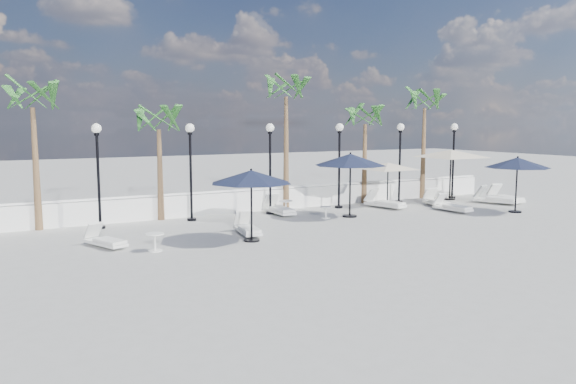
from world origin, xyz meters
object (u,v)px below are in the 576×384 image
lounger_8 (436,201)px  parasol_navy_right (517,163)px  lounger_3 (279,209)px  lounger_7 (505,197)px  lounger_6 (496,199)px  parasol_navy_mid (350,160)px  lounger_2 (247,228)px  lounger_5 (452,207)px  lounger_4 (385,203)px  parasol_cream_sq_b (388,163)px  lounger_1 (105,240)px  parasol_cream_sq_a (451,150)px  parasol_navy_left (251,177)px

lounger_8 → parasol_navy_right: bearing=-42.8°
lounger_3 → lounger_7: size_ratio=0.95×
lounger_6 → parasol_navy_mid: parasol_navy_mid is taller
lounger_6 → parasol_navy_right: 3.19m
lounger_2 → lounger_7: 14.46m
lounger_5 → lounger_7: bearing=4.4°
parasol_navy_mid → lounger_5: bearing=-12.3°
lounger_3 → lounger_4: 5.13m
lounger_6 → lounger_5: bearing=171.1°
parasol_cream_sq_b → lounger_4: bearing=-135.1°
parasol_navy_mid → parasol_cream_sq_b: size_ratio=0.69×
lounger_4 → lounger_1: bearing=175.3°
lounger_5 → parasol_navy_right: (2.26, -1.45, 1.92)m
parasol_navy_mid → parasol_navy_right: 7.41m
lounger_5 → lounger_6: size_ratio=0.86×
parasol_navy_mid → parasol_cream_sq_b: parasol_navy_mid is taller
lounger_6 → parasol_cream_sq_a: 3.26m
lounger_6 → lounger_8: size_ratio=1.11×
lounger_4 → parasol_navy_right: size_ratio=0.76×
lounger_2 → lounger_3: lounger_3 is taller
lounger_1 → lounger_3: lounger_3 is taller
parasol_cream_sq_a → parasol_cream_sq_b: (-3.98, 0.00, -0.52)m
lounger_1 → lounger_2: (4.72, -0.32, 0.01)m
parasol_navy_mid → parasol_cream_sq_a: size_ratio=0.54×
lounger_5 → lounger_6: bearing=4.6°
lounger_7 → parasol_navy_right: size_ratio=0.77×
lounger_7 → lounger_5: bearing=-160.7°
lounger_6 → lounger_7: bearing=-9.8°
parasol_navy_mid → lounger_6: bearing=-1.9°
lounger_1 → lounger_7: size_ratio=0.84×
parasol_cream_sq_a → parasol_navy_left: bearing=-161.5°
lounger_2 → lounger_6: 13.60m
lounger_4 → parasol_cream_sq_b: size_ratio=0.48×
parasol_cream_sq_a → parasol_navy_right: bearing=-96.6°
lounger_5 → lounger_4: bearing=123.5°
lounger_4 → parasol_navy_mid: (-2.78, -1.22, 2.10)m
lounger_6 → lounger_7: lounger_6 is taller
lounger_4 → lounger_7: size_ratio=1.00×
parasol_navy_left → parasol_navy_mid: parasol_navy_mid is taller
lounger_2 → lounger_7: (14.40, 1.25, 0.03)m
parasol_navy_left → parasol_navy_right: parasol_navy_right is taller
parasol_navy_mid → lounger_2: bearing=-165.5°
parasol_navy_right → parasol_navy_left: bearing=179.8°
lounger_4 → lounger_6: bearing=-29.9°
parasol_navy_left → parasol_cream_sq_a: bearing=18.5°
lounger_4 → parasol_cream_sq_a: bearing=-6.0°
parasol_cream_sq_b → lounger_8: bearing=-38.2°
lounger_3 → lounger_5: lounger_3 is taller
lounger_2 → parasol_cream_sq_a: size_ratio=0.33×
lounger_1 → lounger_6: size_ratio=0.82×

